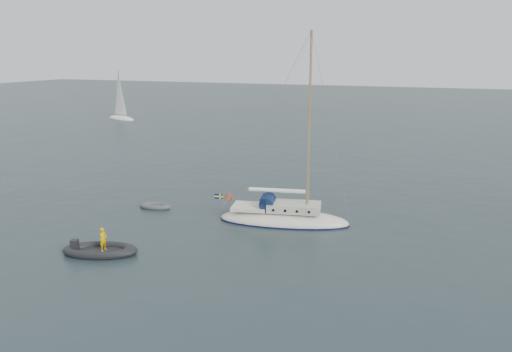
% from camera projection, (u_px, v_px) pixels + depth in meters
% --- Properties ---
extents(ground, '(300.00, 300.00, 0.00)m').
position_uv_depth(ground, '(247.00, 233.00, 31.66)').
color(ground, black).
rests_on(ground, ground).
extents(sailboat, '(9.18, 2.75, 13.07)m').
position_uv_depth(sailboat, '(284.00, 209.00, 33.36)').
color(sailboat, white).
rests_on(sailboat, ground).
extents(dinghy, '(2.43, 1.10, 0.35)m').
position_uv_depth(dinghy, '(155.00, 206.00, 36.71)').
color(dinghy, '#4C4D51').
rests_on(dinghy, ground).
extents(rib, '(4.31, 1.96, 1.60)m').
position_uv_depth(rib, '(100.00, 250.00, 28.29)').
color(rib, black).
rests_on(rib, ground).
extents(distant_yacht_a, '(6.67, 3.56, 8.84)m').
position_uv_depth(distant_yacht_a, '(120.00, 97.00, 85.53)').
color(distant_yacht_a, white).
rests_on(distant_yacht_a, ground).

